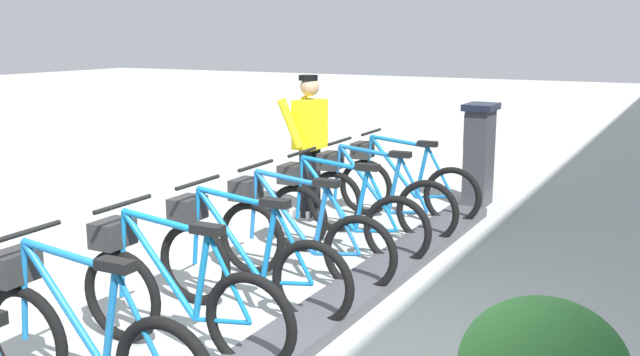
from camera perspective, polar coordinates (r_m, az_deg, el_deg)
The scene contains 10 objects.
dock_rail_base at distance 4.83m, azimuth -4.05°, elevation -13.97°, with size 0.44×8.86×0.10m, color #47474C.
payment_kiosk at distance 9.06m, azimuth 12.65°, elevation 1.98°, with size 0.36×0.52×1.28m.
bike_docked_0 at distance 8.24m, azimuth 6.59°, elevation -0.42°, with size 1.72×0.54×1.02m.
bike_docked_1 at distance 7.51m, azimuth 4.28°, elevation -1.55°, with size 1.72×0.54×1.02m.
bike_docked_2 at distance 6.81m, azimuth 1.49°, elevation -2.90°, with size 1.72×0.54×1.02m.
bike_docked_3 at distance 6.12m, azimuth -1.95°, elevation -4.55°, with size 1.72×0.54×1.02m.
bike_docked_4 at distance 5.48m, azimuth -6.25°, elevation -6.59°, with size 1.72×0.54×1.02m.
bike_docked_5 at distance 4.87m, azimuth -11.71°, elevation -9.09°, with size 1.72×0.54×1.02m.
bike_docked_6 at distance 4.34m, azimuth -18.71°, elevation -12.13°, with size 1.72×0.54×1.02m.
worker_near_rack at distance 8.23m, azimuth -0.87°, elevation 3.03°, with size 0.46×0.62×1.66m.
Camera 1 is at (-2.36, 3.66, 2.13)m, focal length 39.82 mm.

